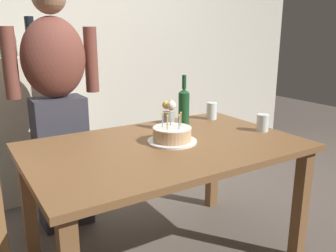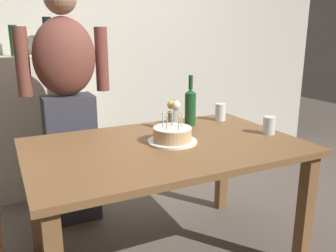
% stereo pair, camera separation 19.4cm
% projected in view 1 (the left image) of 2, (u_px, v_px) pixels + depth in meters
% --- Properties ---
extents(back_wall, '(5.20, 0.10, 2.60)m').
position_uv_depth(back_wall, '(73.00, 37.00, 3.08)').
color(back_wall, beige).
rests_on(back_wall, ground_plane).
extents(dining_table, '(1.50, 0.96, 0.74)m').
position_uv_depth(dining_table, '(165.00, 160.00, 1.98)').
color(dining_table, brown).
rests_on(dining_table, ground_plane).
extents(birthday_cake, '(0.28, 0.28, 0.17)m').
position_uv_depth(birthday_cake, '(172.00, 135.00, 1.97)').
color(birthday_cake, white).
rests_on(birthday_cake, dining_table).
extents(water_glass_near, '(0.08, 0.08, 0.11)m').
position_uv_depth(water_glass_near, '(263.00, 123.00, 2.19)').
color(water_glass_near, silver).
rests_on(water_glass_near, dining_table).
extents(water_glass_far, '(0.07, 0.07, 0.12)m').
position_uv_depth(water_glass_far, '(212.00, 111.00, 2.49)').
color(water_glass_far, silver).
rests_on(water_glass_far, dining_table).
extents(wine_bottle, '(0.07, 0.07, 0.33)m').
position_uv_depth(wine_bottle, '(184.00, 106.00, 2.33)').
color(wine_bottle, '#194723').
rests_on(wine_bottle, dining_table).
extents(flower_vase, '(0.08, 0.09, 0.19)m').
position_uv_depth(flower_vase, '(169.00, 114.00, 2.23)').
color(flower_vase, '#999E93').
rests_on(flower_vase, dining_table).
extents(person_man_bearded, '(0.61, 0.27, 1.66)m').
position_uv_depth(person_man_bearded, '(58.00, 104.00, 2.34)').
color(person_man_bearded, '#33333D').
rests_on(person_man_bearded, ground_plane).
extents(shelf_cabinet, '(0.90, 0.30, 1.45)m').
position_uv_depth(shelf_cabinet, '(6.00, 132.00, 2.75)').
color(shelf_cabinet, beige).
rests_on(shelf_cabinet, ground_plane).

